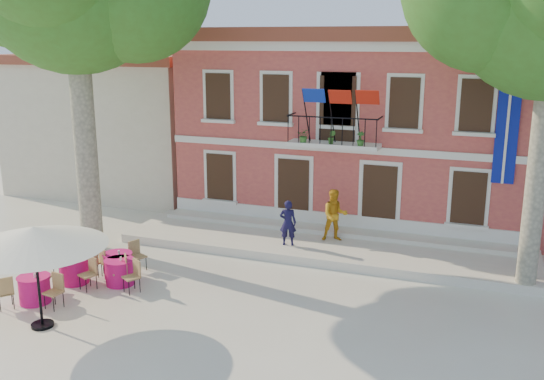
{
  "coord_description": "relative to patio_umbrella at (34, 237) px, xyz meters",
  "views": [
    {
      "loc": [
        7.21,
        -14.76,
        7.12
      ],
      "look_at": [
        0.46,
        3.5,
        2.22
      ],
      "focal_mm": 40.0,
      "sensor_mm": 36.0,
      "label": 1
    }
  ],
  "objects": [
    {
      "name": "terrace",
      "position": [
        5.15,
        7.98,
        -2.23
      ],
      "size": [
        14.0,
        3.4,
        0.3
      ],
      "primitive_type": "cube",
      "color": "silver",
      "rests_on": "ground"
    },
    {
      "name": "cafe_table_3",
      "position": [
        -1.05,
        2.63,
        -1.96
      ],
      "size": [
        1.94,
        1.1,
        0.95
      ],
      "color": "#D91475",
      "rests_on": "ground"
    },
    {
      "name": "neighbor_west",
      "position": [
        -6.35,
        14.58,
        0.84
      ],
      "size": [
        9.4,
        9.4,
        6.4
      ],
      "color": "beige",
      "rests_on": "ground"
    },
    {
      "name": "cafe_table_1",
      "position": [
        -1.17,
        1.11,
        -1.95
      ],
      "size": [
        1.75,
        1.85,
        0.95
      ],
      "color": "#D91475",
      "rests_on": "ground"
    },
    {
      "name": "cafe_table_0",
      "position": [
        0.3,
        3.01,
        -1.96
      ],
      "size": [
        1.87,
        1.34,
        0.95
      ],
      "color": "#D91475",
      "rests_on": "ground"
    },
    {
      "name": "patio_umbrella",
      "position": [
        0.0,
        0.0,
        0.0
      ],
      "size": [
        3.57,
        3.57,
        2.65
      ],
      "color": "black",
      "rests_on": "ground"
    },
    {
      "name": "main_building",
      "position": [
        5.15,
        13.56,
        1.4
      ],
      "size": [
        13.5,
        9.59,
        7.5
      ],
      "color": "#CD594A",
      "rests_on": "ground"
    },
    {
      "name": "pedestrian_orange",
      "position": [
        5.47,
        8.28,
        -1.17
      ],
      "size": [
        1.08,
        0.97,
        1.81
      ],
      "primitive_type": "imported",
      "rotation": [
        0.0,
        0.0,
        0.39
      ],
      "color": "orange",
      "rests_on": "terrace"
    },
    {
      "name": "pedestrian_navy",
      "position": [
        4.11,
        7.28,
        -1.3
      ],
      "size": [
        0.64,
        0.49,
        1.56
      ],
      "primitive_type": "imported",
      "rotation": [
        0.0,
        0.0,
        3.36
      ],
      "color": "#120F34",
      "rests_on": "terrace"
    },
    {
      "name": "ground",
      "position": [
        3.15,
        3.58,
        -2.38
      ],
      "size": [
        90.0,
        90.0,
        0.0
      ],
      "primitive_type": "plane",
      "color": "beige",
      "rests_on": "ground"
    },
    {
      "name": "cafe_table_4",
      "position": [
        -0.07,
        3.46,
        -1.95
      ],
      "size": [
        1.74,
        1.85,
        0.95
      ],
      "color": "#D91475",
      "rests_on": "ground"
    }
  ]
}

